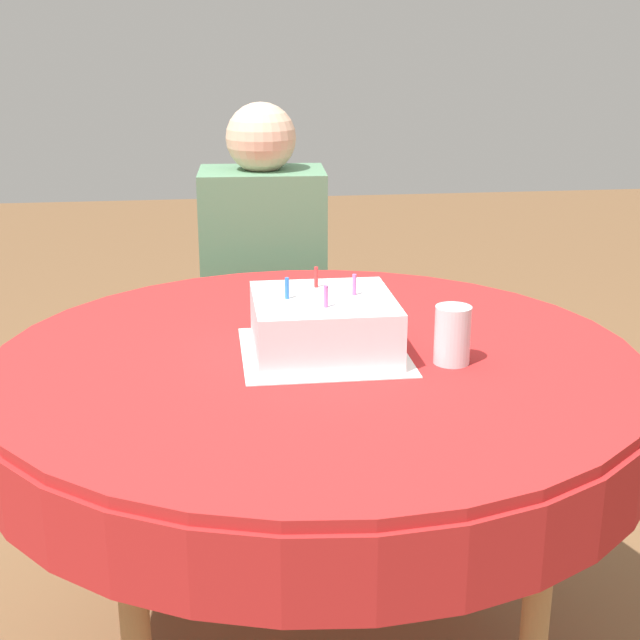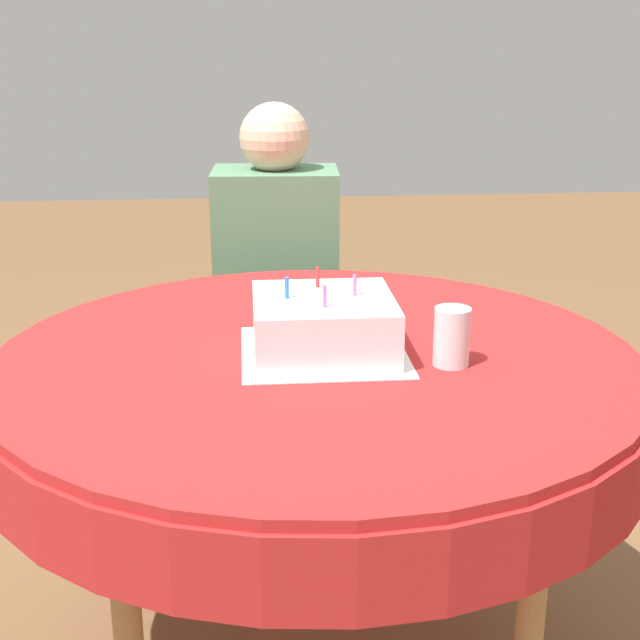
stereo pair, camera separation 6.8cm
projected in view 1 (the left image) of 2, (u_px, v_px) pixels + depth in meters
dining_table at (317, 394)px, 1.77m from camera, size 1.28×1.28×0.77m
chair at (265, 324)px, 2.76m from camera, size 0.45×0.45×0.93m
person at (264, 267)px, 2.61m from camera, size 0.37×0.36×1.18m
napkin at (323, 351)px, 1.75m from camera, size 0.32×0.32×0.00m
birthday_cake at (323, 324)px, 1.73m from camera, size 0.27×0.27×0.15m
drinking_glass at (452, 335)px, 1.67m from camera, size 0.07×0.07×0.11m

